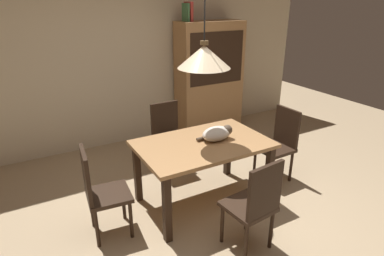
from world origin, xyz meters
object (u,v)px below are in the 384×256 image
object	(u,v)px
book_green_slim	(186,12)
book_red_tall	(189,12)
dining_table	(203,151)
pendant_lamp	(204,56)
chair_left_side	(100,190)
hutch_bookcase	(209,81)
chair_far_back	(168,135)
chair_right_side	(279,141)
cat_sleeping	(217,133)
chair_near_front	(255,203)

from	to	relation	value
book_green_slim	book_red_tall	xyz separation A→B (m)	(0.05, 0.00, 0.01)
book_green_slim	dining_table	bearing A→B (deg)	-113.24
dining_table	book_red_tall	world-z (taller)	book_red_tall
pendant_lamp	chair_left_side	bearing A→B (deg)	179.62
pendant_lamp	hutch_bookcase	distance (m)	2.32
hutch_bookcase	book_green_slim	size ratio (longest dim) A/B	7.12
chair_far_back	chair_right_side	distance (m)	1.43
dining_table	chair_right_side	xyz separation A→B (m)	(1.13, 0.00, -0.14)
book_green_slim	hutch_bookcase	bearing A→B (deg)	-0.20
dining_table	cat_sleeping	world-z (taller)	cat_sleeping
chair_near_front	book_green_slim	world-z (taller)	book_green_slim
dining_table	pendant_lamp	xyz separation A→B (m)	(0.00, 0.00, 1.01)
chair_far_back	chair_near_front	bearing A→B (deg)	-89.74
hutch_bookcase	dining_table	bearing A→B (deg)	-123.81
dining_table	book_green_slim	world-z (taller)	book_green_slim
chair_near_front	hutch_bookcase	distance (m)	2.98
book_red_tall	pendant_lamp	bearing A→B (deg)	-114.53
pendant_lamp	book_green_slim	distance (m)	2.00
chair_far_back	cat_sleeping	xyz separation A→B (m)	(0.17, -0.89, 0.32)
chair_left_side	cat_sleeping	xyz separation A→B (m)	(1.30, -0.02, 0.32)
chair_near_front	chair_left_side	size ratio (longest dim) A/B	1.00
hutch_bookcase	chair_near_front	bearing A→B (deg)	-114.16
chair_right_side	pendant_lamp	size ratio (longest dim) A/B	0.72
dining_table	cat_sleeping	distance (m)	0.25
cat_sleeping	pendant_lamp	size ratio (longest dim) A/B	0.30
book_green_slim	book_red_tall	bearing A→B (deg)	0.00
dining_table	chair_left_side	distance (m)	1.14
book_red_tall	hutch_bookcase	bearing A→B (deg)	-0.22
chair_far_back	hutch_bookcase	world-z (taller)	hutch_bookcase
hutch_bookcase	cat_sleeping	bearing A→B (deg)	-119.69
dining_table	chair_left_side	xyz separation A→B (m)	(-1.13, 0.01, -0.14)
chair_right_side	chair_left_side	bearing A→B (deg)	179.86
cat_sleeping	dining_table	bearing A→B (deg)	174.50
dining_table	chair_near_front	bearing A→B (deg)	-89.48
chair_left_side	pendant_lamp	xyz separation A→B (m)	(1.13, -0.01, 1.15)
chair_near_front	chair_left_side	xyz separation A→B (m)	(-1.14, 0.89, 0.00)
dining_table	book_green_slim	distance (m)	2.38
cat_sleeping	chair_far_back	bearing A→B (deg)	100.86
dining_table	book_red_tall	xyz separation A→B (m)	(0.83, 1.82, 1.34)
chair_left_side	pendant_lamp	size ratio (longest dim) A/B	0.72
dining_table	chair_far_back	bearing A→B (deg)	90.00
cat_sleeping	book_red_tall	distance (m)	2.27
chair_far_back	chair_near_front	xyz separation A→B (m)	(0.01, -1.76, 0.00)
book_green_slim	cat_sleeping	bearing A→B (deg)	-108.36
chair_near_front	book_green_slim	xyz separation A→B (m)	(0.77, 2.70, 1.47)
chair_right_side	dining_table	bearing A→B (deg)	-179.90
chair_near_front	chair_right_side	xyz separation A→B (m)	(1.12, 0.88, 0.00)
chair_left_side	book_green_slim	size ratio (longest dim) A/B	3.58
chair_left_side	book_red_tall	size ratio (longest dim) A/B	3.32
chair_left_side	pendant_lamp	world-z (taller)	pendant_lamp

